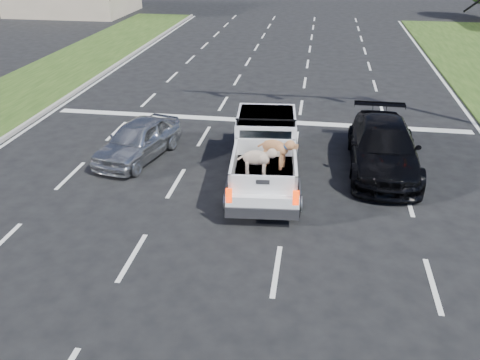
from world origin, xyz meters
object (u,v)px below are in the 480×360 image
object	(u,v)px
traffic_signal	(459,2)
pickup_truck	(265,152)
black_coupe	(383,147)
silver_sedan	(138,140)

from	to	relation	value
traffic_signal	pickup_truck	size ratio (longest dim) A/B	1.64
black_coupe	silver_sedan	bearing A→B (deg)	-176.77
black_coupe	pickup_truck	bearing A→B (deg)	-158.31
pickup_truck	black_coupe	size ratio (longest dim) A/B	1.05
black_coupe	traffic_signal	bearing A→B (deg)	60.65
traffic_signal	pickup_truck	xyz separation A→B (m)	(-6.24, -5.85, -3.78)
silver_sedan	black_coupe	bearing A→B (deg)	16.26
pickup_truck	black_coupe	xyz separation A→B (m)	(3.69, 1.42, -0.18)
traffic_signal	silver_sedan	xyz separation A→B (m)	(-10.70, -4.80, -4.06)
silver_sedan	black_coupe	xyz separation A→B (m)	(8.15, 0.37, 0.10)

